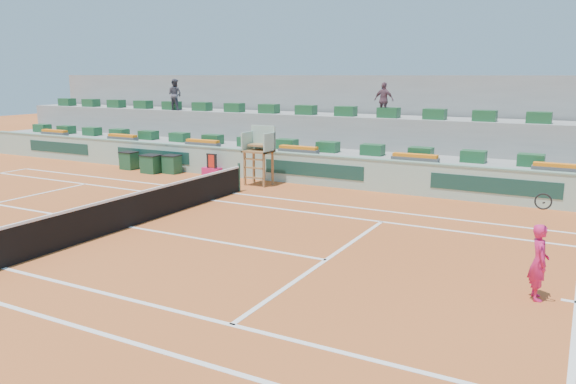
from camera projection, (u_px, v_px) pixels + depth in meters
name	position (u px, v px, depth m)	size (l,w,h in m)	color
ground	(130.00, 227.00, 16.65)	(90.00, 90.00, 0.00)	#AC4F21
seating_tier_lower	(296.00, 160.00, 25.74)	(36.00, 4.00, 1.20)	#969694
seating_tier_upper	(311.00, 141.00, 26.98)	(36.00, 2.40, 2.60)	#969694
stadium_back_wall	(325.00, 120.00, 28.17)	(36.00, 0.40, 4.40)	#969694
player_bag	(212.00, 172.00, 24.92)	(0.87, 0.39, 0.39)	#DA1C62
spectator_left	(175.00, 95.00, 29.30)	(0.79, 0.61, 1.62)	#494854
spectator_mid	(384.00, 100.00, 24.11)	(0.89, 0.37, 1.52)	#6E4958
court_lines	(130.00, 227.00, 16.65)	(23.89, 11.09, 0.01)	white
tennis_net	(129.00, 210.00, 16.54)	(0.10, 11.97, 1.10)	black
advertising_hoarding	(273.00, 166.00, 23.83)	(36.00, 0.34, 1.26)	#99C0B0
umpire_chair	(260.00, 147.00, 22.79)	(1.10, 0.90, 2.40)	brown
seat_row_lower	(287.00, 144.00, 24.80)	(32.90, 0.60, 0.44)	#1B512B
seat_row_upper	(306.00, 110.00, 26.15)	(32.90, 0.60, 0.44)	#1B512B
flower_planters	(248.00, 146.00, 24.82)	(26.80, 0.36, 0.28)	#505050
drink_cooler_a	(172.00, 164.00, 25.62)	(0.74, 0.64, 0.84)	#18492C
drink_cooler_b	(151.00, 164.00, 25.71)	(0.84, 0.73, 0.84)	#18492C
drink_cooler_c	(129.00, 160.00, 26.74)	(0.75, 0.65, 0.84)	#18492C
towel_rack	(212.00, 163.00, 24.68)	(0.53, 0.09, 1.03)	black
tennis_player	(539.00, 261.00, 11.17)	(0.52, 0.89, 2.28)	#DA1C62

